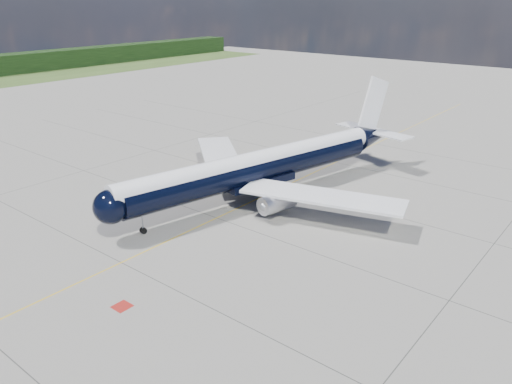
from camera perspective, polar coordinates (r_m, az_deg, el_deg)
ground at (r=79.40m, az=5.42°, el=1.66°), size 320.00×320.00×0.00m
taxiway_centerline at (r=75.52m, az=3.30°, el=0.67°), size 0.16×160.00×0.01m
red_marking at (r=48.87m, az=-15.06°, el=-12.51°), size 1.60×1.60×0.01m
main_airliner at (r=69.83m, az=0.97°, el=3.02°), size 41.85×51.64×15.05m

